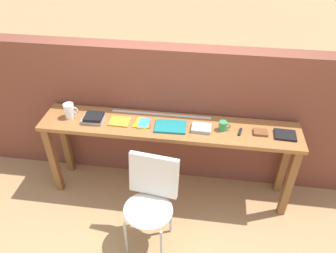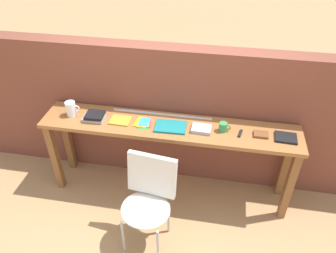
# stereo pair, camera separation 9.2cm
# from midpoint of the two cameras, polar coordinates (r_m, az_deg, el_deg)

# --- Properties ---
(ground_plane) EXTENTS (40.00, 40.00, 0.00)m
(ground_plane) POSITION_cam_midpoint_polar(r_m,az_deg,el_deg) (3.52, 0.03, -14.32)
(ground_plane) COLOR tan
(brick_wall_back) EXTENTS (6.00, 0.20, 1.53)m
(brick_wall_back) POSITION_cam_midpoint_polar(r_m,az_deg,el_deg) (3.47, 1.89, 1.96)
(brick_wall_back) COLOR brown
(brick_wall_back) RESTS_ON ground
(sideboard) EXTENTS (2.50, 0.44, 0.88)m
(sideboard) POSITION_cam_midpoint_polar(r_m,az_deg,el_deg) (3.21, 0.97, -1.78)
(sideboard) COLOR #996033
(sideboard) RESTS_ON ground
(chair_white_moulded) EXTENTS (0.49, 0.50, 0.89)m
(chair_white_moulded) POSITION_cam_midpoint_polar(r_m,az_deg,el_deg) (2.93, -2.63, -12.28)
(chair_white_moulded) COLOR silver
(chair_white_moulded) RESTS_ON ground
(pitcher_white) EXTENTS (0.14, 0.10, 0.18)m
(pitcher_white) POSITION_cam_midpoint_polar(r_m,az_deg,el_deg) (3.35, -15.77, 3.01)
(pitcher_white) COLOR white
(pitcher_white) RESTS_ON sideboard
(book_stack_leftmost) EXTENTS (0.21, 0.16, 0.07)m
(book_stack_leftmost) POSITION_cam_midpoint_polar(r_m,az_deg,el_deg) (3.26, -11.93, 1.66)
(book_stack_leftmost) COLOR #9E9EA3
(book_stack_leftmost) RESTS_ON sideboard
(magazine_cycling) EXTENTS (0.20, 0.17, 0.02)m
(magazine_cycling) POSITION_cam_midpoint_polar(r_m,az_deg,el_deg) (3.21, -7.47, 1.05)
(magazine_cycling) COLOR gold
(magazine_cycling) RESTS_ON sideboard
(pamphlet_pile_colourful) EXTENTS (0.17, 0.19, 0.01)m
(pamphlet_pile_colourful) POSITION_cam_midpoint_polar(r_m,az_deg,el_deg) (3.15, -3.45, 0.65)
(pamphlet_pile_colourful) COLOR green
(pamphlet_pile_colourful) RESTS_ON sideboard
(book_open_centre) EXTENTS (0.30, 0.21, 0.02)m
(book_open_centre) POSITION_cam_midpoint_polar(r_m,az_deg,el_deg) (3.09, 1.30, -0.04)
(book_open_centre) COLOR #19757A
(book_open_centre) RESTS_ON sideboard
(book_grey_hardcover) EXTENTS (0.19, 0.15, 0.03)m
(book_grey_hardcover) POSITION_cam_midpoint_polar(r_m,az_deg,el_deg) (3.07, 6.68, -0.42)
(book_grey_hardcover) COLOR #9E9EA3
(book_grey_hardcover) RESTS_ON sideboard
(mug) EXTENTS (0.11, 0.08, 0.09)m
(mug) POSITION_cam_midpoint_polar(r_m,az_deg,el_deg) (3.08, 10.45, -0.10)
(mug) COLOR #338C4C
(mug) RESTS_ON sideboard
(multitool_folded) EXTENTS (0.05, 0.11, 0.02)m
(multitool_folded) POSITION_cam_midpoint_polar(r_m,az_deg,el_deg) (3.09, 13.30, -1.19)
(multitool_folded) COLOR black
(multitool_folded) RESTS_ON sideboard
(leather_journal_brown) EXTENTS (0.13, 0.10, 0.02)m
(leather_journal_brown) POSITION_cam_midpoint_polar(r_m,az_deg,el_deg) (3.12, 16.68, -1.35)
(leather_journal_brown) COLOR brown
(leather_journal_brown) RESTS_ON sideboard
(book_repair_rightmost) EXTENTS (0.20, 0.17, 0.02)m
(book_repair_rightmost) POSITION_cam_midpoint_polar(r_m,az_deg,el_deg) (3.16, 20.62, -1.84)
(book_repair_rightmost) COLOR black
(book_repair_rightmost) RESTS_ON sideboard
(ruler_metal_back_edge) EXTENTS (1.00, 0.03, 0.00)m
(ruler_metal_back_edge) POSITION_cam_midpoint_polar(r_m,az_deg,el_deg) (3.28, -0.27, 2.16)
(ruler_metal_back_edge) COLOR silver
(ruler_metal_back_edge) RESTS_ON sideboard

